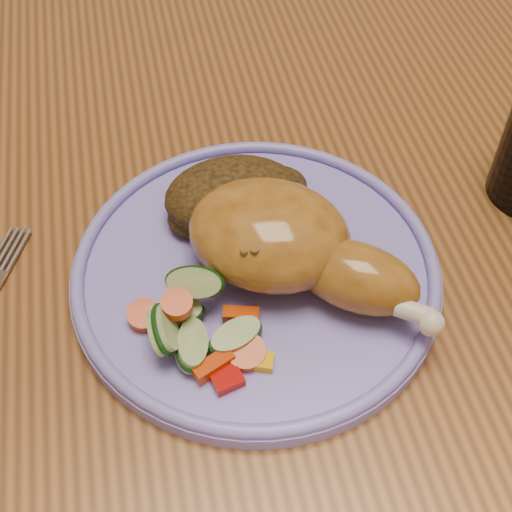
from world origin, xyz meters
TOP-DOWN VIEW (x-y plane):
  - ground at (0.00, 0.00)m, footprint 4.00×4.00m
  - dining_table at (0.00, 0.00)m, footprint 0.90×1.40m
  - chair_far at (0.00, 0.63)m, footprint 0.42×0.42m
  - plate at (-0.08, -0.10)m, footprint 0.27×0.27m
  - plate_rim at (-0.08, -0.10)m, footprint 0.27×0.27m
  - chicken_leg at (-0.05, -0.10)m, footprint 0.18×0.17m
  - rice_pilaf at (-0.08, -0.04)m, footprint 0.11×0.08m
  - vegetable_pile at (-0.13, -0.14)m, footprint 0.10×0.10m

SIDE VIEW (x-z plane):
  - ground at x=0.00m, z-range 0.00..0.00m
  - chair_far at x=0.00m, z-range 0.04..0.95m
  - dining_table at x=0.00m, z-range 0.29..1.04m
  - plate at x=-0.08m, z-range 0.75..0.76m
  - plate_rim at x=-0.08m, z-range 0.76..0.77m
  - vegetable_pile at x=-0.13m, z-range 0.75..0.80m
  - rice_pilaf at x=-0.08m, z-range 0.76..0.80m
  - chicken_leg at x=-0.05m, z-range 0.76..0.82m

